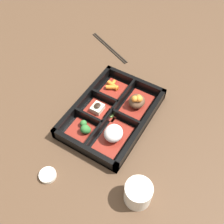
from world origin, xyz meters
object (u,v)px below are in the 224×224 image
object	(u,v)px
chopsticks	(109,47)
sauce_dish	(48,175)
tea_cup	(138,193)
bowl_rice	(113,134)

from	to	relation	value
chopsticks	sauce_dish	xyz separation A→B (m)	(0.56, 0.14, 0.00)
tea_cup	sauce_dish	xyz separation A→B (m)	(0.07, -0.24, -0.03)
tea_cup	chopsticks	world-z (taller)	tea_cup
chopsticks	sauce_dish	bearing A→B (deg)	14.38
chopsticks	tea_cup	bearing A→B (deg)	38.36
tea_cup	chopsticks	bearing A→B (deg)	-141.64
tea_cup	bowl_rice	bearing A→B (deg)	-129.60
bowl_rice	sauce_dish	xyz separation A→B (m)	(0.19, -0.09, -0.03)
tea_cup	chopsticks	size ratio (longest dim) A/B	0.33
chopsticks	sauce_dish	size ratio (longest dim) A/B	4.49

